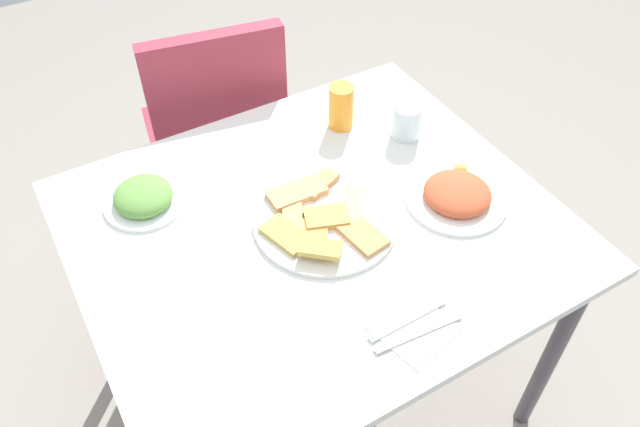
{
  "coord_description": "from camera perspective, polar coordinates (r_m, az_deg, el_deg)",
  "views": [
    {
      "loc": [
        -0.49,
        -0.85,
        1.78
      ],
      "look_at": [
        0.01,
        -0.0,
        0.76
      ],
      "focal_mm": 35.22,
      "sensor_mm": 36.0,
      "label": 1
    }
  ],
  "objects": [
    {
      "name": "paper_napkin",
      "position": [
        1.27,
        8.46,
        -10.17
      ],
      "size": [
        0.17,
        0.17,
        0.0
      ],
      "primitive_type": "cube",
      "rotation": [
        0.0,
        0.0,
        0.24
      ],
      "color": "white",
      "rests_on": "dining_table"
    },
    {
      "name": "dining_table",
      "position": [
        1.49,
        -0.32,
        -2.93
      ],
      "size": [
        1.07,
        0.93,
        0.73
      ],
      "color": "white",
      "rests_on": "ground_plane"
    },
    {
      "name": "ground_plane",
      "position": [
        2.03,
        -0.24,
        -15.14
      ],
      "size": [
        6.0,
        6.0,
        0.0
      ],
      "primitive_type": "plane",
      "color": "gray"
    },
    {
      "name": "salad_plate_greens",
      "position": [
        1.51,
        12.35,
        1.7
      ],
      "size": [
        0.24,
        0.24,
        0.05
      ],
      "color": "white",
      "rests_on": "dining_table"
    },
    {
      "name": "pide_platter",
      "position": [
        1.43,
        0.25,
        -0.48
      ],
      "size": [
        0.33,
        0.33,
        0.04
      ],
      "color": "white",
      "rests_on": "dining_table"
    },
    {
      "name": "drinking_glass",
      "position": [
        1.66,
        7.89,
        8.34
      ],
      "size": [
        0.08,
        0.08,
        0.09
      ],
      "primitive_type": "cylinder",
      "color": "silver",
      "rests_on": "dining_table"
    },
    {
      "name": "fork",
      "position": [
        1.26,
        8.97,
        -10.65
      ],
      "size": [
        0.2,
        0.03,
        0.0
      ],
      "primitive_type": "cube",
      "rotation": [
        0.0,
        0.0,
        -0.09
      ],
      "color": "silver",
      "rests_on": "paper_napkin"
    },
    {
      "name": "spoon",
      "position": [
        1.27,
        8.0,
        -9.5
      ],
      "size": [
        0.18,
        0.02,
        0.0
      ],
      "primitive_type": "cube",
      "rotation": [
        0.0,
        0.0,
        0.01
      ],
      "color": "silver",
      "rests_on": "paper_napkin"
    },
    {
      "name": "soda_can",
      "position": [
        1.67,
        1.92,
        9.67
      ],
      "size": [
        0.09,
        0.09,
        0.12
      ],
      "primitive_type": "cylinder",
      "rotation": [
        0.0,
        0.0,
        0.41
      ],
      "color": "orange",
      "rests_on": "dining_table"
    },
    {
      "name": "dining_chair",
      "position": [
        2.05,
        -9.3,
        7.56
      ],
      "size": [
        0.49,
        0.49,
        0.92
      ],
      "color": "#9B2F40",
      "rests_on": "ground_plane"
    },
    {
      "name": "salad_plate_rice",
      "position": [
        1.52,
        -15.74,
        1.41
      ],
      "size": [
        0.19,
        0.19,
        0.06
      ],
      "color": "white",
      "rests_on": "dining_table"
    }
  ]
}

